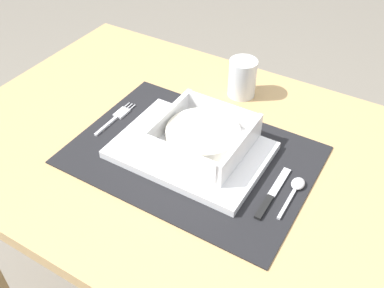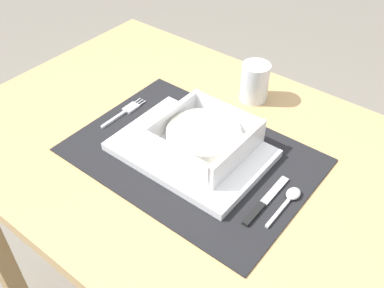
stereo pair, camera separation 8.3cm
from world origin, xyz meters
name	(u,v)px [view 1 (the left image)]	position (x,y,z in m)	size (l,w,h in m)	color
dining_table	(189,185)	(0.00, 0.00, 0.64)	(0.99, 0.69, 0.75)	tan
placemat	(192,155)	(0.02, -0.02, 0.75)	(0.46, 0.33, 0.00)	black
serving_plate	(191,150)	(0.02, -0.02, 0.76)	(0.29, 0.20, 0.02)	white
porridge_bowl	(202,137)	(0.03, 0.00, 0.79)	(0.17, 0.17, 0.05)	white
fork	(118,116)	(-0.18, 0.00, 0.76)	(0.02, 0.13, 0.00)	silver
spoon	(296,187)	(0.23, 0.00, 0.76)	(0.02, 0.11, 0.01)	silver
butter_knife	(271,196)	(0.20, -0.04, 0.76)	(0.01, 0.14, 0.01)	black
drinking_glass	(242,80)	(0.01, 0.22, 0.79)	(0.06, 0.06, 0.09)	white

